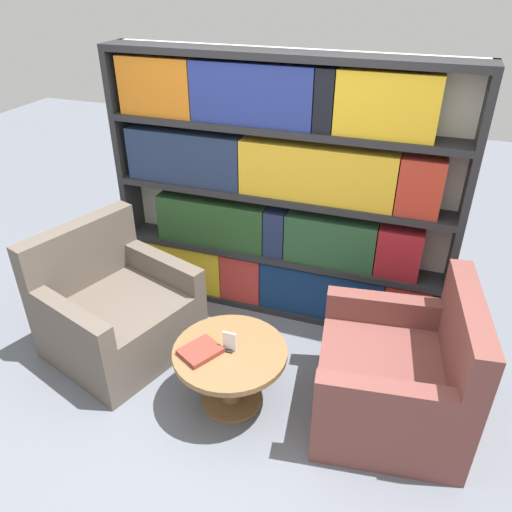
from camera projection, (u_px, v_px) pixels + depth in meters
The scene contains 7 objects.
ground_plane at pixel (212, 427), 3.21m from camera, with size 14.00×14.00×0.00m, color slate.
bookshelf at pixel (278, 197), 3.84m from camera, with size 2.67×0.30×2.08m.
armchair_left at pixel (116, 312), 3.74m from camera, with size 1.14×1.18×0.95m.
armchair_right at pixel (397, 379), 3.15m from camera, with size 1.01×1.06×0.95m.
coffee_table at pixel (230, 365), 3.23m from camera, with size 0.74×0.74×0.46m.
table_sign at pixel (230, 343), 3.14m from camera, with size 0.09×0.06×0.14m.
stray_book at pixel (200, 351), 3.13m from camera, with size 0.29×0.31×0.03m.
Camera 1 is at (1.00, -1.97, 2.59)m, focal length 35.00 mm.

